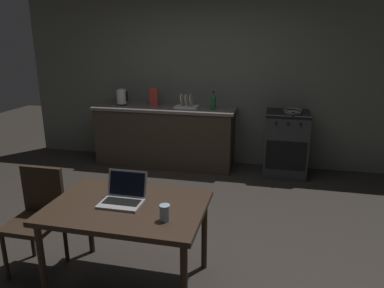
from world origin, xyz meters
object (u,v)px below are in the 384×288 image
dining_table (128,213)px  bottle (213,101)px  laptop (123,197)px  drinking_glass (165,213)px  stove_oven (286,143)px  cereal_box (154,97)px  chair (38,213)px  frying_pan (293,111)px  electric_kettle (122,97)px  dish_rack (187,105)px

dining_table → bottle: size_ratio=4.48×
laptop → drinking_glass: (0.40, -0.20, 0.01)m
stove_oven → bottle: bearing=-177.4°
stove_oven → cereal_box: 2.08m
dining_table → chair: chair is taller
bottle → drinking_glass: bearing=-86.7°
stove_oven → frying_pan: bearing=-23.6°
stove_oven → drinking_glass: bearing=-106.5°
laptop → electric_kettle: (-1.22, 2.81, 0.28)m
laptop → dish_rack: dish_rack is taller
dining_table → laptop: laptop is taller
chair → cereal_box: size_ratio=3.14×
chair → electric_kettle: 2.85m
dining_table → drinking_glass: 0.41m
drinking_glass → cereal_box: 3.24m
chair → laptop: laptop is taller
dish_rack → bottle: bearing=-7.0°
dish_rack → electric_kettle: bearing=-180.0°
laptop → electric_kettle: electric_kettle is taller
chair → frying_pan: 3.52m
cereal_box → bottle: bearing=-4.3°
stove_oven → dining_table: bearing=-113.7°
frying_pan → drinking_glass: bearing=-107.7°
dining_table → dish_rack: 2.88m
bottle → dish_rack: size_ratio=0.78×
stove_oven → drinking_glass: stove_oven is taller
stove_oven → laptop: bearing=-114.7°
stove_oven → laptop: (-1.29, -2.81, 0.30)m
chair → laptop: size_ratio=2.76×
chair → bottle: bottle is taller
chair → dining_table: bearing=9.2°
frying_pan → chair: bearing=-128.2°
dish_rack → stove_oven: bearing=-0.1°
bottle → cereal_box: size_ratio=0.94×
electric_kettle → frying_pan: (2.57, -0.03, -0.10)m
cereal_box → dish_rack: bearing=-2.2°
dining_table → drinking_glass: bearing=-25.3°
dining_table → chair: (-0.85, 0.07, -0.13)m
electric_kettle → dish_rack: (1.04, 0.00, -0.07)m
dining_table → drinking_glass: drinking_glass is taller
stove_oven → electric_kettle: (-2.51, 0.00, 0.58)m
stove_oven → dining_table: stove_oven is taller
drinking_glass → dish_rack: size_ratio=0.34×
frying_pan → cereal_box: bearing=178.6°
electric_kettle → dish_rack: 1.04m
dining_table → frying_pan: bearing=65.1°
electric_kettle → frying_pan: 2.58m
laptop → dish_rack: 2.83m
laptop → stove_oven: bearing=76.3°
chair → bottle: bearing=83.5°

